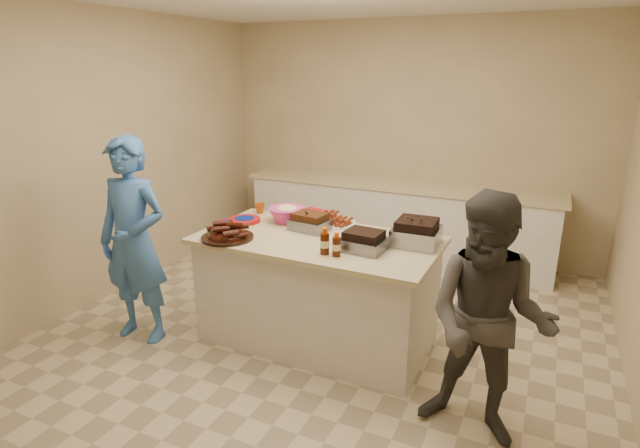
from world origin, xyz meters
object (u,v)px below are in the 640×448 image
at_px(bbq_bottle_b, 325,254).
at_px(guest_blue, 145,335).
at_px(island, 317,339).
at_px(bbq_bottle_a, 336,256).
at_px(roasting_pan, 416,244).
at_px(guest_gray, 476,433).
at_px(plastic_cup, 260,213).
at_px(rib_platter, 228,239).
at_px(mustard_bottle, 301,226).
at_px(coleslaw_bowl, 287,222).

bearing_deg(bbq_bottle_b, guest_blue, -170.15).
bearing_deg(island, bbq_bottle_a, -44.64).
relative_size(roasting_pan, guest_blue, 0.20).
distance_m(roasting_pan, guest_gray, 1.34).
bearing_deg(plastic_cup, roasting_pan, -8.72).
distance_m(rib_platter, roasting_pan, 1.45).
bearing_deg(bbq_bottle_a, bbq_bottle_b, 177.97).
bearing_deg(island, bbq_bottle_b, -55.09).
bearing_deg(bbq_bottle_a, plastic_cup, 146.46).
xyz_separation_m(bbq_bottle_a, plastic_cup, (-1.06, 0.71, 0.00)).
xyz_separation_m(bbq_bottle_a, bbq_bottle_b, (-0.09, 0.00, 0.00)).
distance_m(roasting_pan, bbq_bottle_b, 0.72).
bearing_deg(mustard_bottle, rib_platter, -124.24).
bearing_deg(coleslaw_bowl, guest_gray, -25.96).
height_order(rib_platter, guest_gray, rib_platter).
relative_size(coleslaw_bowl, guest_blue, 0.19).
bearing_deg(bbq_bottle_b, island, 123.89).
bearing_deg(roasting_pan, rib_platter, -161.66).
xyz_separation_m(island, guest_gray, (1.37, -0.60, 0.00)).
height_order(bbq_bottle_a, guest_blue, bbq_bottle_a).
relative_size(bbq_bottle_b, guest_gray, 0.13).
height_order(bbq_bottle_b, guest_blue, bbq_bottle_b).
height_order(island, roasting_pan, roasting_pan).
height_order(mustard_bottle, guest_gray, mustard_bottle).
distance_m(mustard_bottle, guest_gray, 2.03).
relative_size(island, guest_gray, 1.23).
xyz_separation_m(rib_platter, mustard_bottle, (0.37, 0.54, 0.00)).
height_order(bbq_bottle_a, plastic_cup, bbq_bottle_a).
bearing_deg(mustard_bottle, plastic_cup, 160.99).
bearing_deg(plastic_cup, rib_platter, -78.47).
bearing_deg(roasting_pan, mustard_bottle, 175.53).
xyz_separation_m(roasting_pan, coleslaw_bowl, (-1.15, 0.09, 0.00)).
relative_size(island, rib_platter, 4.60).
bearing_deg(coleslaw_bowl, rib_platter, -109.92).
bearing_deg(bbq_bottle_b, mustard_bottle, 130.97).
xyz_separation_m(bbq_bottle_b, guest_gray, (1.17, -0.31, -0.89)).
relative_size(bbq_bottle_a, guest_gray, 0.11).
relative_size(bbq_bottle_a, plastic_cup, 1.84).
distance_m(rib_platter, mustard_bottle, 0.66).
xyz_separation_m(rib_platter, coleslaw_bowl, (0.21, 0.58, 0.00)).
distance_m(coleslaw_bowl, bbq_bottle_b, 0.83).
bearing_deg(rib_platter, roasting_pan, 19.70).
relative_size(island, bbq_bottle_b, 9.62).
relative_size(island, bbq_bottle_a, 10.80).
bearing_deg(guest_gray, bbq_bottle_b, 170.48).
distance_m(rib_platter, guest_blue, 1.18).
bearing_deg(coleslaw_bowl, island, -33.03).
relative_size(bbq_bottle_a, guest_blue, 0.10).
distance_m(bbq_bottle_a, plastic_cup, 1.28).
distance_m(plastic_cup, guest_blue, 1.44).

